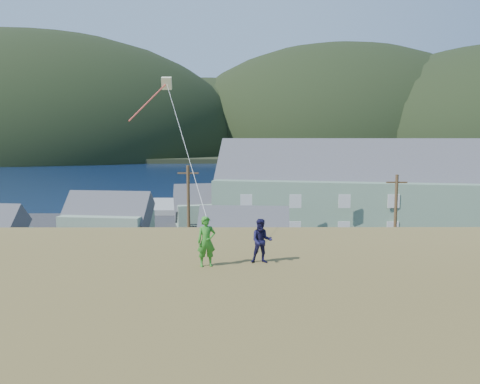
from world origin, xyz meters
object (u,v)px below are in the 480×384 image
at_px(shed_palegreen_near, 108,220).
at_px(wharf, 191,206).
at_px(kite_flyer_green, 206,241).
at_px(lodge, 386,192).
at_px(shed_white, 244,239).
at_px(kite_flyer_navy, 262,241).
at_px(shed_palegreen_far, 213,207).

bearing_deg(shed_palegreen_near, wharf, 81.66).
distance_m(shed_palegreen_near, kite_flyer_green, 37.94).
bearing_deg(kite_flyer_green, lodge, 51.97).
distance_m(shed_palegreen_near, shed_white, 17.42).
height_order(wharf, kite_flyer_navy, kite_flyer_navy).
xyz_separation_m(wharf, kite_flyer_green, (6.42, -59.10, 7.56)).
distance_m(lodge, shed_white, 20.49).
relative_size(wharf, kite_flyer_green, 15.97).
bearing_deg(shed_white, kite_flyer_green, -89.18).
distance_m(wharf, kite_flyer_green, 59.92).
distance_m(shed_white, kite_flyer_green, 26.32).
relative_size(shed_palegreen_far, kite_flyer_green, 6.58).
xyz_separation_m(wharf, kite_flyer_navy, (8.22, -58.70, 7.49)).
distance_m(shed_palegreen_near, kite_flyer_navy, 38.22).
bearing_deg(shed_white, wharf, 107.54).
bearing_deg(kite_flyer_navy, shed_palegreen_near, 112.29).
bearing_deg(shed_palegreen_near, kite_flyer_navy, -59.60).
bearing_deg(shed_palegreen_far, shed_palegreen_near, -150.59).
height_order(wharf, lodge, lodge).
relative_size(kite_flyer_green, kite_flyer_navy, 1.10).
relative_size(shed_palegreen_far, kite_flyer_navy, 7.26).
bearing_deg(shed_white, shed_palegreen_near, 151.11).
bearing_deg(shed_white, shed_palegreen_far, 105.21).
bearing_deg(shed_palegreen_far, wharf, 94.98).
distance_m(wharf, shed_palegreen_far, 15.26).
bearing_deg(kite_flyer_navy, lodge, 65.84).
bearing_deg(shed_white, kite_flyer_navy, -85.15).
distance_m(wharf, kite_flyer_navy, 59.74).
height_order(shed_white, shed_palegreen_far, shed_palegreen_far).
bearing_deg(wharf, shed_palegreen_far, -73.68).
height_order(lodge, shed_palegreen_near, lodge).
bearing_deg(wharf, shed_palegreen_near, -105.57).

